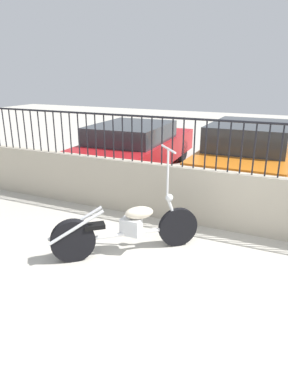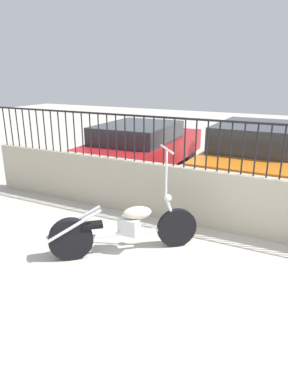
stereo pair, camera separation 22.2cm
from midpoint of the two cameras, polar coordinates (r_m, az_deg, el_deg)
ground_plane at (r=4.04m, az=4.84°, el=-18.12°), size 40.00×40.00×0.00m
low_wall at (r=5.71m, az=13.72°, el=-1.47°), size 9.72×0.18×0.97m
fence_railing at (r=5.44m, az=14.57°, el=8.67°), size 9.72×0.04×0.81m
motorcycle_white at (r=4.84m, az=-3.03°, el=-6.22°), size 1.71×1.52×1.50m
car_red at (r=8.94m, az=0.14°, el=7.56°), size 2.07×4.67×1.25m
car_orange at (r=8.31m, az=18.94°, el=6.02°), size 1.90×4.51×1.40m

